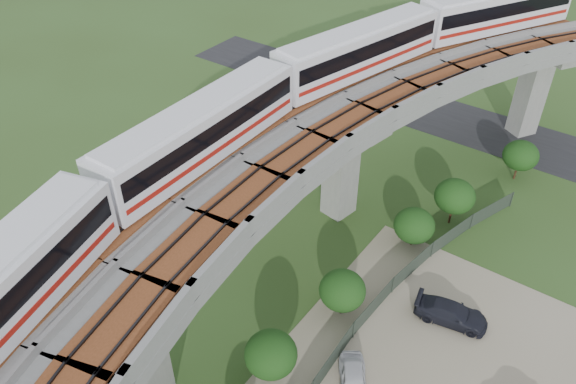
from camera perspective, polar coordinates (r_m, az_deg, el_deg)
name	(u,v)px	position (r m, az deg, el deg)	size (l,w,h in m)	color
ground	(250,281)	(40.65, -3.86, -9.01)	(160.00, 160.00, 0.00)	#365120
asphalt_road	(428,112)	(61.76, 14.05, 7.88)	(60.00, 8.00, 0.03)	#232326
viaduct	(295,202)	(32.77, 0.72, -0.97)	(19.58, 73.98, 11.40)	#99968E
metro_train	(305,99)	(36.43, 1.77, 9.44)	(13.34, 61.04, 3.64)	white
fence	(371,340)	(36.65, 8.44, -14.61)	(3.87, 38.73, 1.50)	#2D382D
tree_0	(521,155)	(52.53, 22.56, 3.45)	(3.04, 3.04, 3.76)	#382314
tree_1	(455,196)	(45.42, 16.58, -0.42)	(3.16, 3.16, 4.02)	#382314
tree_2	(414,225)	(43.04, 12.70, -3.34)	(3.08, 3.08, 3.24)	#382314
tree_3	(342,290)	(37.13, 5.54, -9.91)	(3.07, 3.07, 3.52)	#382314
tree_4	(271,354)	(33.47, -1.75, -16.16)	(3.09, 3.09, 3.81)	#382314
car_white	(353,381)	(34.78, 6.66, -18.57)	(1.61, 4.00, 1.36)	silver
car_dark	(451,313)	(39.14, 16.25, -11.73)	(1.93, 4.75, 1.38)	black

